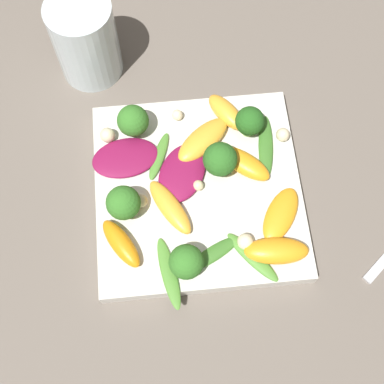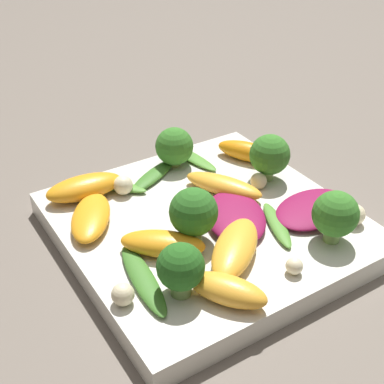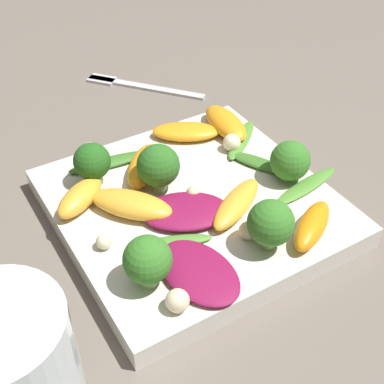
# 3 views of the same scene
# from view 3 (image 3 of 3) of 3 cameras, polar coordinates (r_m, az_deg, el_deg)

# --- Properties ---
(ground_plane) EXTENTS (2.40, 2.40, 0.00)m
(ground_plane) POSITION_cam_3_polar(r_m,az_deg,el_deg) (0.52, 0.10, -2.48)
(ground_plane) COLOR #6B6056
(plate) EXTENTS (0.25, 0.25, 0.02)m
(plate) POSITION_cam_3_polar(r_m,az_deg,el_deg) (0.51, 0.10, -1.58)
(plate) COLOR silver
(plate) RESTS_ON ground_plane
(drinking_glass) EXTENTS (0.08, 0.08, 0.12)m
(drinking_glass) POSITION_cam_3_polar(r_m,az_deg,el_deg) (0.36, -18.58, -18.49)
(drinking_glass) COLOR silver
(drinking_glass) RESTS_ON ground_plane
(fork) EXTENTS (0.12, 0.14, 0.01)m
(fork) POSITION_cam_3_polar(r_m,az_deg,el_deg) (0.73, -6.39, 11.41)
(fork) COLOR silver
(fork) RESTS_ON ground_plane
(radicchio_leaf_0) EXTENTS (0.06, 0.09, 0.01)m
(radicchio_leaf_0) POSITION_cam_3_polar(r_m,az_deg,el_deg) (0.43, 0.71, -8.50)
(radicchio_leaf_0) COLOR maroon
(radicchio_leaf_0) RESTS_ON plate
(radicchio_leaf_1) EXTENTS (0.09, 0.08, 0.01)m
(radicchio_leaf_1) POSITION_cam_3_polar(r_m,az_deg,el_deg) (0.48, -0.72, -2.05)
(radicchio_leaf_1) COLOR maroon
(radicchio_leaf_1) RESTS_ON plate
(orange_segment_0) EXTENTS (0.08, 0.07, 0.01)m
(orange_segment_0) POSITION_cam_3_polar(r_m,az_deg,el_deg) (0.58, -0.66, 6.47)
(orange_segment_0) COLOR orange
(orange_segment_0) RESTS_ON plate
(orange_segment_1) EXTENTS (0.07, 0.07, 0.02)m
(orange_segment_1) POSITION_cam_3_polar(r_m,az_deg,el_deg) (0.53, -5.18, 2.81)
(orange_segment_1) COLOR orange
(orange_segment_1) RESTS_ON plate
(orange_segment_2) EXTENTS (0.08, 0.08, 0.02)m
(orange_segment_2) POSITION_cam_3_polar(r_m,az_deg,el_deg) (0.49, -6.48, -1.32)
(orange_segment_2) COLOR #FCAD33
(orange_segment_2) RESTS_ON plate
(orange_segment_3) EXTENTS (0.08, 0.06, 0.02)m
(orange_segment_3) POSITION_cam_3_polar(r_m,az_deg,el_deg) (0.49, 4.76, -1.25)
(orange_segment_3) COLOR #FCAD33
(orange_segment_3) RESTS_ON plate
(orange_segment_4) EXTENTS (0.06, 0.05, 0.02)m
(orange_segment_4) POSITION_cam_3_polar(r_m,az_deg,el_deg) (0.50, -11.86, -0.54)
(orange_segment_4) COLOR #FCAD33
(orange_segment_4) RESTS_ON plate
(orange_segment_5) EXTENTS (0.04, 0.08, 0.02)m
(orange_segment_5) POSITION_cam_3_polar(r_m,az_deg,el_deg) (0.59, 3.60, 7.35)
(orange_segment_5) COLOR orange
(orange_segment_5) RESTS_ON plate
(orange_segment_6) EXTENTS (0.07, 0.05, 0.02)m
(orange_segment_6) POSITION_cam_3_polar(r_m,az_deg,el_deg) (0.47, 12.70, -3.50)
(orange_segment_6) COLOR orange
(orange_segment_6) RESTS_ON plate
(broccoli_floret_0) EXTENTS (0.04, 0.04, 0.04)m
(broccoli_floret_0) POSITION_cam_3_polar(r_m,az_deg,el_deg) (0.52, -10.60, 3.12)
(broccoli_floret_0) COLOR #84AD5B
(broccoli_floret_0) RESTS_ON plate
(broccoli_floret_1) EXTENTS (0.04, 0.04, 0.05)m
(broccoli_floret_1) POSITION_cam_3_polar(r_m,az_deg,el_deg) (0.50, -3.61, 2.75)
(broccoli_floret_1) COLOR #84AD5B
(broccoli_floret_1) RESTS_ON plate
(broccoli_floret_2) EXTENTS (0.04, 0.04, 0.05)m
(broccoli_floret_2) POSITION_cam_3_polar(r_m,az_deg,el_deg) (0.44, 8.40, -3.33)
(broccoli_floret_2) COLOR #84AD5B
(broccoli_floret_2) RESTS_ON plate
(broccoli_floret_3) EXTENTS (0.04, 0.04, 0.04)m
(broccoli_floret_3) POSITION_cam_3_polar(r_m,az_deg,el_deg) (0.52, 10.43, 3.26)
(broccoli_floret_3) COLOR #7A9E51
(broccoli_floret_3) RESTS_ON plate
(broccoli_floret_4) EXTENTS (0.04, 0.04, 0.05)m
(broccoli_floret_4) POSITION_cam_3_polar(r_m,az_deg,el_deg) (0.41, -4.76, -7.29)
(broccoli_floret_4) COLOR #84AD5B
(broccoli_floret_4) RESTS_ON plate
(arugula_sprig_0) EXTENTS (0.05, 0.07, 0.01)m
(arugula_sprig_0) POSITION_cam_3_polar(r_m,az_deg,el_deg) (0.55, 7.20, 3.08)
(arugula_sprig_0) COLOR #3D7528
(arugula_sprig_0) RESTS_ON plate
(arugula_sprig_1) EXTENTS (0.09, 0.03, 0.00)m
(arugula_sprig_1) POSITION_cam_3_polar(r_m,az_deg,el_deg) (0.53, 12.08, 0.63)
(arugula_sprig_1) COLOR #518E33
(arugula_sprig_1) RESTS_ON plate
(arugula_sprig_2) EXTENTS (0.07, 0.04, 0.01)m
(arugula_sprig_2) POSITION_cam_3_polar(r_m,az_deg,el_deg) (0.46, -1.91, -5.30)
(arugula_sprig_2) COLOR #518E33
(arugula_sprig_2) RESTS_ON plate
(arugula_sprig_3) EXTENTS (0.09, 0.03, 0.01)m
(arugula_sprig_3) POSITION_cam_3_polar(r_m,az_deg,el_deg) (0.55, -8.68, 3.20)
(arugula_sprig_3) COLOR #3D7528
(arugula_sprig_3) RESTS_ON plate
(arugula_sprig_4) EXTENTS (0.07, 0.06, 0.01)m
(arugula_sprig_4) POSITION_cam_3_polar(r_m,az_deg,el_deg) (0.58, 5.28, 5.58)
(arugula_sprig_4) COLOR #518E33
(arugula_sprig_4) RESTS_ON plate
(macadamia_nut_0) EXTENTS (0.02, 0.02, 0.02)m
(macadamia_nut_0) POSITION_cam_3_polar(r_m,az_deg,el_deg) (0.46, 5.99, -4.09)
(macadamia_nut_0) COLOR beige
(macadamia_nut_0) RESTS_ON plate
(macadamia_nut_1) EXTENTS (0.02, 0.02, 0.02)m
(macadamia_nut_1) POSITION_cam_3_polar(r_m,az_deg,el_deg) (0.41, -1.56, -11.51)
(macadamia_nut_1) COLOR beige
(macadamia_nut_1) RESTS_ON plate
(macadamia_nut_2) EXTENTS (0.01, 0.01, 0.01)m
(macadamia_nut_2) POSITION_cam_3_polar(r_m,az_deg,el_deg) (0.46, -9.38, -5.24)
(macadamia_nut_2) COLOR beige
(macadamia_nut_2) RESTS_ON plate
(macadamia_nut_3) EXTENTS (0.02, 0.02, 0.02)m
(macadamia_nut_3) POSITION_cam_3_polar(r_m,az_deg,el_deg) (0.56, 4.25, 5.27)
(macadamia_nut_3) COLOR beige
(macadamia_nut_3) RESTS_ON plate
(macadamia_nut_4) EXTENTS (0.02, 0.02, 0.02)m
(macadamia_nut_4) POSITION_cam_3_polar(r_m,az_deg,el_deg) (0.56, -10.77, 4.40)
(macadamia_nut_4) COLOR beige
(macadamia_nut_4) RESTS_ON plate
(macadamia_nut_5) EXTENTS (0.01, 0.01, 0.01)m
(macadamia_nut_5) POSITION_cam_3_polar(r_m,az_deg,el_deg) (0.50, 0.63, -0.12)
(macadamia_nut_5) COLOR beige
(macadamia_nut_5) RESTS_ON plate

